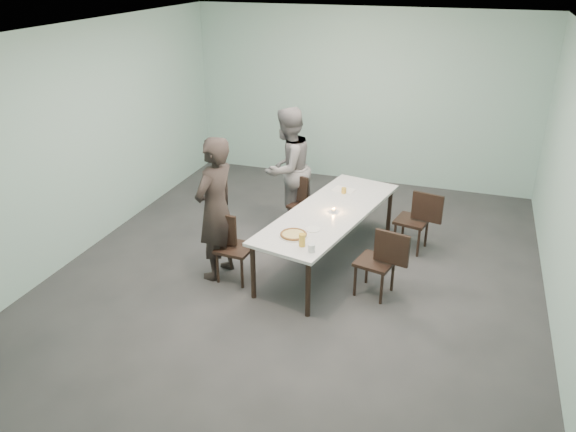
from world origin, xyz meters
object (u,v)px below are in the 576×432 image
(chair_far_left, at_px, (302,200))
(side_plate, at_px, (313,229))
(chair_near_left, at_px, (229,242))
(chair_far_right, at_px, (418,217))
(chair_near_right, at_px, (382,258))
(amber_tumbler, at_px, (344,191))
(tealight, at_px, (333,211))
(beer_glass, at_px, (302,240))
(diner_near, at_px, (216,209))
(water_tumbler, at_px, (312,248))
(table, at_px, (329,215))
(diner_far, at_px, (287,168))
(pizza, at_px, (293,235))

(chair_far_left, bearing_deg, side_plate, -44.98)
(chair_near_left, distance_m, chair_far_right, 2.61)
(chair_near_right, bearing_deg, amber_tumbler, -45.03)
(chair_far_right, relative_size, tealight, 15.54)
(beer_glass, height_order, amber_tumbler, beer_glass)
(diner_near, distance_m, water_tumbler, 1.40)
(diner_near, bearing_deg, chair_far_right, 134.83)
(side_plate, bearing_deg, diner_near, -172.41)
(table, xyz_separation_m, beer_glass, (-0.05, -1.02, 0.13))
(diner_near, relative_size, beer_glass, 12.23)
(table, height_order, beer_glass, beer_glass)
(chair_far_right, height_order, amber_tumbler, chair_far_right)
(chair_near_left, distance_m, diner_near, 0.45)
(table, height_order, side_plate, side_plate)
(chair_far_right, relative_size, diner_near, 0.47)
(chair_near_right, bearing_deg, chair_far_right, -88.62)
(chair_near_right, xyz_separation_m, diner_far, (-1.69, 1.52, 0.40))
(chair_near_right, relative_size, diner_near, 0.47)
(beer_glass, relative_size, amber_tumbler, 1.88)
(chair_near_left, relative_size, chair_far_left, 1.00)
(side_plate, height_order, beer_glass, beer_glass)
(chair_near_left, height_order, amber_tumbler, chair_near_left)
(diner_far, relative_size, beer_glass, 12.05)
(chair_near_right, bearing_deg, side_plate, 13.62)
(chair_near_right, xyz_separation_m, water_tumbler, (-0.71, -0.54, 0.29))
(chair_near_left, relative_size, diner_near, 0.47)
(chair_far_left, distance_m, water_tumbler, 2.04)
(table, distance_m, diner_far, 1.31)
(diner_near, bearing_deg, chair_near_right, 107.09)
(table, relative_size, chair_near_right, 3.14)
(chair_near_left, xyz_separation_m, chair_near_right, (1.87, 0.20, 0.00))
(table, height_order, pizza, pizza)
(chair_far_right, bearing_deg, table, 46.06)
(tealight, bearing_deg, chair_near_right, -37.36)
(pizza, height_order, tealight, tealight)
(side_plate, bearing_deg, water_tumbler, -75.24)
(diner_near, height_order, beer_glass, diner_near)
(chair_near_right, distance_m, pizza, 1.08)
(chair_near_left, height_order, side_plate, chair_near_left)
(chair_far_right, xyz_separation_m, side_plate, (-1.12, -1.31, 0.25))
(table, bearing_deg, pizza, -104.87)
(chair_near_right, height_order, chair_far_right, same)
(table, bearing_deg, diner_near, -149.27)
(chair_near_right, xyz_separation_m, beer_glass, (-0.85, -0.45, 0.32))
(chair_far_left, bearing_deg, beer_glass, -49.97)
(chair_far_left, height_order, side_plate, chair_far_left)
(chair_near_left, height_order, chair_near_right, same)
(amber_tumbler, bearing_deg, water_tumbler, -88.22)
(pizza, bearing_deg, water_tumbler, -44.08)
(amber_tumbler, bearing_deg, side_plate, -93.97)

